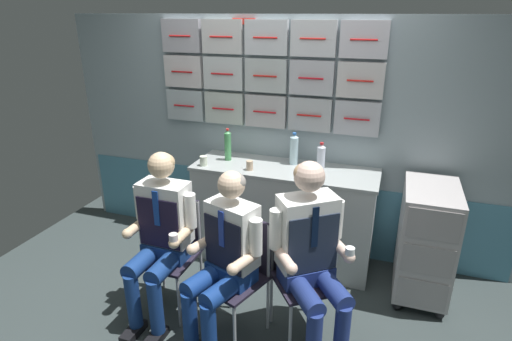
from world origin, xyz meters
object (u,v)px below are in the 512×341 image
folding_chair_right (300,263)px  folding_chair_left (174,241)px  crew_member_left (160,231)px  crew_member_center (224,255)px  crew_member_right (311,250)px  paper_cup_tan (204,161)px  sparkling_bottle_green (294,149)px  folding_chair_center (241,263)px  service_trolley (425,239)px

folding_chair_right → folding_chair_left: bearing=-178.4°
folding_chair_left → crew_member_left: size_ratio=0.67×
crew_member_center → crew_member_right: crew_member_right is taller
folding_chair_left → crew_member_center: size_ratio=0.69×
folding_chair_left → paper_cup_tan: 0.79m
crew_member_left → folding_chair_right: crew_member_left is taller
crew_member_right → sparkling_bottle_green: bearing=110.2°
folding_chair_center → folding_chair_right: size_ratio=1.00×
folding_chair_right → folding_chair_center: bearing=-160.8°
crew_member_right → service_trolley: bearing=47.0°
folding_chair_left → sparkling_bottle_green: bearing=54.5°
service_trolley → crew_member_center: bearing=-143.1°
crew_member_right → folding_chair_left: bearing=174.8°
crew_member_left → paper_cup_tan: bearing=93.2°
crew_member_left → sparkling_bottle_green: 1.36m
crew_member_center → folding_chair_center: bearing=70.4°
service_trolley → crew_member_center: (-1.30, -0.97, 0.18)m
crew_member_left → folding_chair_center: bearing=5.0°
service_trolley → folding_chair_right: bearing=-141.2°
service_trolley → crew_member_right: crew_member_right is taller
folding_chair_left → crew_member_center: (0.54, -0.26, 0.15)m
crew_member_center → folding_chair_right: crew_member_center is taller
crew_member_center → folding_chair_right: 0.56m
folding_chair_left → crew_member_right: bearing=-5.2°
folding_chair_right → service_trolley: bearing=38.8°
crew_member_left → paper_cup_tan: crew_member_left is taller
crew_member_center → paper_cup_tan: bearing=122.1°
folding_chair_right → crew_member_right: bearing=-53.0°
crew_member_right → paper_cup_tan: size_ratio=15.34×
sparkling_bottle_green → folding_chair_right: bearing=-72.5°
sparkling_bottle_green → paper_cup_tan: size_ratio=3.35×
crew_member_center → folding_chair_right: (0.45, 0.29, -0.15)m
folding_chair_left → crew_member_left: bearing=-90.7°
folding_chair_left → paper_cup_tan: paper_cup_tan is taller
paper_cup_tan → folding_chair_right: bearing=-31.9°
crew_member_center → crew_member_right: (0.54, 0.16, 0.05)m
folding_chair_left → sparkling_bottle_green: 1.29m
folding_chair_center → crew_member_center: size_ratio=0.69×
folding_chair_right → paper_cup_tan: 1.29m
folding_chair_left → sparkling_bottle_green: sparkling_bottle_green is taller
crew_member_left → crew_member_right: 1.08m
folding_chair_right → paper_cup_tan: size_ratio=10.00×
crew_member_center → paper_cup_tan: size_ratio=14.52×
crew_member_left → folding_chair_center: size_ratio=1.49×
folding_chair_right → sparkling_bottle_green: (-0.30, 0.94, 0.51)m
folding_chair_left → crew_member_left: 0.24m
folding_chair_left → paper_cup_tan: size_ratio=10.00×
folding_chair_left → folding_chair_center: 0.60m
service_trolley → folding_chair_center: size_ratio=1.09×
folding_chair_left → crew_member_right: size_ratio=0.65×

